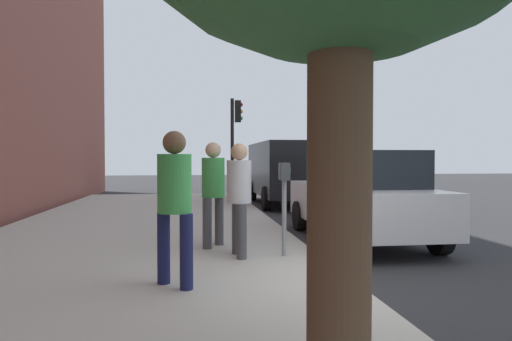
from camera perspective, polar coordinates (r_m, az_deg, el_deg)
ground_plane at (r=5.77m, az=12.20°, el=-14.85°), size 80.00×80.00×0.00m
sidewalk_slab at (r=5.52m, az=-19.62°, el=-14.86°), size 28.00×6.00×0.15m
parking_meter at (r=6.79m, az=3.61°, el=-2.35°), size 0.36×0.12×1.41m
pedestrian_at_meter at (r=6.75m, az=-2.16°, el=-2.57°), size 0.52×0.37×1.70m
pedestrian_bystander at (r=5.24m, az=-10.30°, el=-3.02°), size 0.43×0.42×1.79m
parking_officer at (r=7.53m, az=-5.45°, el=-1.89°), size 0.46×0.38×1.75m
parked_sedan_near at (r=9.06m, az=13.13°, el=-3.14°), size 4.42×2.00×1.77m
parked_van_far at (r=15.90m, az=3.74°, el=0.18°), size 5.22×2.15×2.18m
traffic_signal at (r=15.96m, az=-2.67°, el=4.92°), size 0.24×0.44×3.60m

